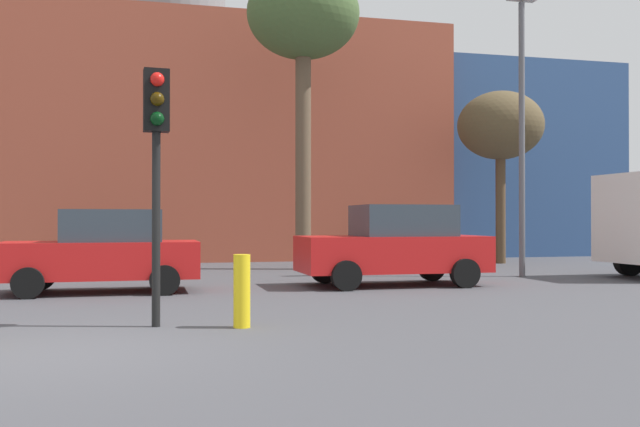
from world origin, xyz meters
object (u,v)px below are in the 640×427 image
bollard_yellow_1 (242,291)px  parked_car_3 (395,245)px  bare_tree_1 (303,20)px  bare_tree_2 (500,127)px  parked_car_2 (104,251)px  street_lamp (522,115)px  traffic_light_island (156,137)px

bollard_yellow_1 → parked_car_3: bearing=51.7°
bare_tree_1 → bare_tree_2: 8.02m
parked_car_2 → parked_car_3: 6.50m
street_lamp → parked_car_2: bearing=-171.6°
parked_car_2 → bare_tree_1: bare_tree_1 is taller
parked_car_3 → street_lamp: bearing=-159.5°
traffic_light_island → bare_tree_2: bearing=131.1°
parked_car_3 → bare_tree_1: size_ratio=0.46×
bare_tree_1 → street_lamp: size_ratio=1.22×
traffic_light_island → parked_car_3: bearing=129.0°
traffic_light_island → bollard_yellow_1: (1.18, -0.36, -2.20)m
parked_car_2 → bare_tree_1: (5.61, 5.76, 6.87)m
parked_car_3 → bare_tree_2: (6.48, 6.90, 3.85)m
bollard_yellow_1 → street_lamp: (8.54, 7.06, 3.83)m
traffic_light_island → bare_tree_2: bare_tree_2 is taller
traffic_light_island → bollard_yellow_1: size_ratio=3.56×
parked_car_2 → street_lamp: size_ratio=0.53×
bare_tree_2 → street_lamp: street_lamp is taller
parked_car_2 → street_lamp: (10.72, 1.58, 3.49)m
parked_car_3 → street_lamp: street_lamp is taller
bare_tree_1 → street_lamp: bearing=-39.3°
parked_car_3 → bollard_yellow_1: parked_car_3 is taller
bare_tree_2 → bare_tree_1: bearing=-171.2°
parked_car_3 → traffic_light_island: size_ratio=1.17×
bare_tree_2 → parked_car_3: bearing=-133.2°
bare_tree_1 → bollard_yellow_1: (-3.43, -11.24, -7.22)m
parked_car_3 → traffic_light_island: bearing=42.9°
bare_tree_1 → bollard_yellow_1: bearing=-107.0°
traffic_light_island → bare_tree_1: 12.84m
parked_car_2 → traffic_light_island: size_ratio=1.09×
bare_tree_2 → street_lamp: bearing=-113.0°
bollard_yellow_1 → street_lamp: street_lamp is taller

